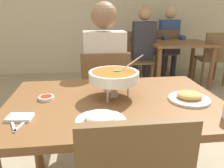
% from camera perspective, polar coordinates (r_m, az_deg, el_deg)
% --- Properties ---
extents(dining_table_main, '(1.27, 0.85, 0.73)m').
position_cam_1_polar(dining_table_main, '(1.34, 0.77, -8.48)').
color(dining_table_main, brown).
rests_on(dining_table_main, ground_plane).
extents(chair_diner_main, '(0.44, 0.44, 0.90)m').
position_cam_1_polar(chair_diner_main, '(2.03, -1.87, -2.28)').
color(chair_diner_main, brown).
rests_on(chair_diner_main, ground_plane).
extents(diner_main, '(0.40, 0.45, 1.31)m').
position_cam_1_polar(diner_main, '(1.99, -2.02, 4.40)').
color(diner_main, '#2D2D38').
rests_on(diner_main, ground_plane).
extents(curry_bowl, '(0.33, 0.30, 0.26)m').
position_cam_1_polar(curry_bowl, '(1.30, 0.46, 1.96)').
color(curry_bowl, silver).
rests_on(curry_bowl, dining_table_main).
extents(rice_plate, '(0.24, 0.24, 0.06)m').
position_cam_1_polar(rice_plate, '(1.04, -3.00, -9.12)').
color(rice_plate, white).
rests_on(rice_plate, dining_table_main).
extents(appetizer_plate, '(0.24, 0.24, 0.06)m').
position_cam_1_polar(appetizer_plate, '(1.36, 19.56, -3.26)').
color(appetizer_plate, white).
rests_on(appetizer_plate, dining_table_main).
extents(sauce_dish, '(0.09, 0.09, 0.02)m').
position_cam_1_polar(sauce_dish, '(1.36, -16.81, -3.46)').
color(sauce_dish, white).
rests_on(sauce_dish, dining_table_main).
extents(napkin_folded, '(0.13, 0.09, 0.02)m').
position_cam_1_polar(napkin_folded, '(1.17, -22.98, -8.07)').
color(napkin_folded, white).
rests_on(napkin_folded, dining_table_main).
extents(fork_utensil, '(0.08, 0.16, 0.01)m').
position_cam_1_polar(fork_utensil, '(1.13, -24.60, -9.36)').
color(fork_utensil, silver).
rests_on(fork_utensil, dining_table_main).
extents(spoon_utensil, '(0.05, 0.17, 0.01)m').
position_cam_1_polar(spoon_utensil, '(1.12, -22.13, -9.39)').
color(spoon_utensil, silver).
rests_on(spoon_utensil, dining_table_main).
extents(dining_table_far, '(1.00, 0.80, 0.73)m').
position_cam_1_polar(dining_table_far, '(3.90, 17.02, 8.57)').
color(dining_table_far, brown).
rests_on(dining_table_far, ground_plane).
extents(chair_bg_left, '(0.45, 0.45, 0.90)m').
position_cam_1_polar(chair_bg_left, '(4.40, 13.60, 8.69)').
color(chair_bg_left, brown).
rests_on(chair_bg_left, ground_plane).
extents(chair_bg_middle, '(0.45, 0.45, 0.90)m').
position_cam_1_polar(chair_bg_middle, '(3.75, 6.59, 7.41)').
color(chair_bg_middle, brown).
rests_on(chair_bg_middle, ground_plane).
extents(chair_bg_right, '(0.50, 0.50, 0.90)m').
position_cam_1_polar(chair_bg_right, '(4.10, 25.05, 6.74)').
color(chair_bg_right, brown).
rests_on(chair_bg_right, ground_plane).
extents(chair_bg_corner, '(0.46, 0.46, 0.90)m').
position_cam_1_polar(chair_bg_corner, '(4.29, 7.57, 8.78)').
color(chair_bg_corner, brown).
rests_on(chair_bg_corner, ground_plane).
extents(patron_bg_left, '(0.40, 0.45, 1.31)m').
position_cam_1_polar(patron_bg_left, '(4.41, 14.75, 11.71)').
color(patron_bg_left, '#2D2D38').
rests_on(patron_bg_left, ground_plane).
extents(patron_bg_middle, '(0.40, 0.45, 1.31)m').
position_cam_1_polar(patron_bg_middle, '(3.72, 8.15, 10.93)').
color(patron_bg_middle, '#2D2D38').
rests_on(patron_bg_middle, ground_plane).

